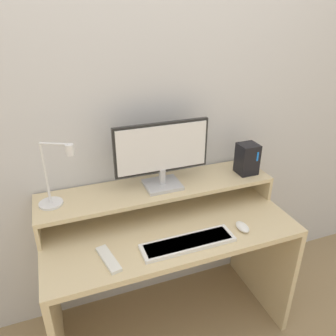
{
  "coord_description": "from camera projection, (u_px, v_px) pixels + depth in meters",
  "views": [
    {
      "loc": [
        -0.49,
        -1.01,
        1.74
      ],
      "look_at": [
        0.01,
        0.33,
        1.04
      ],
      "focal_mm": 35.0,
      "sensor_mm": 36.0,
      "label": 1
    }
  ],
  "objects": [
    {
      "name": "router_dock",
      "position": [
        247.0,
        159.0,
        1.88
      ],
      "size": [
        0.11,
        0.11,
        0.18
      ],
      "color": "black",
      "rests_on": "monitor_shelf"
    },
    {
      "name": "wall_back",
      "position": [
        147.0,
        110.0,
        1.76
      ],
      "size": [
        6.0,
        0.05,
        2.5
      ],
      "color": "silver",
      "rests_on": "ground_plane"
    },
    {
      "name": "remote_control",
      "position": [
        108.0,
        259.0,
        1.45
      ],
      "size": [
        0.09,
        0.19,
        0.02
      ],
      "color": "white",
      "rests_on": "desk"
    },
    {
      "name": "keyboard",
      "position": [
        188.0,
        243.0,
        1.55
      ],
      "size": [
        0.46,
        0.12,
        0.02
      ],
      "color": "white",
      "rests_on": "desk"
    },
    {
      "name": "mouse",
      "position": [
        242.0,
        227.0,
        1.65
      ],
      "size": [
        0.05,
        0.1,
        0.03
      ],
      "color": "white",
      "rests_on": "desk"
    },
    {
      "name": "monitor_shelf",
      "position": [
        158.0,
        189.0,
        1.78
      ],
      "size": [
        1.28,
        0.29,
        0.14
      ],
      "color": "beige",
      "rests_on": "desk"
    },
    {
      "name": "desk",
      "position": [
        169.0,
        255.0,
        1.79
      ],
      "size": [
        1.28,
        0.6,
        0.73
      ],
      "color": "beige",
      "rests_on": "ground_plane"
    },
    {
      "name": "desk_lamp",
      "position": [
        55.0,
        183.0,
        1.55
      ],
      "size": [
        0.2,
        0.14,
        0.33
      ],
      "color": "silver",
      "rests_on": "monitor_shelf"
    },
    {
      "name": "monitor",
      "position": [
        162.0,
        153.0,
        1.69
      ],
      "size": [
        0.5,
        0.17,
        0.36
      ],
      "color": "#BCBCC1",
      "rests_on": "monitor_shelf"
    }
  ]
}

